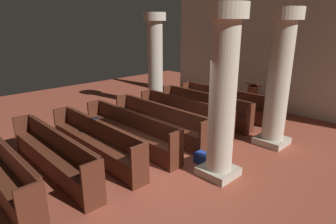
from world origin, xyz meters
TOP-DOWN VIEW (x-y plane):
  - ground_plane at (0.00, 0.00)m, footprint 19.20×19.20m
  - back_wall at (0.00, 6.08)m, footprint 10.00×0.16m
  - pew_row_0 at (-1.16, 4.16)m, footprint 3.55×0.47m
  - pew_row_1 at (-1.16, 3.13)m, footprint 3.55×0.46m
  - pew_row_2 at (-1.16, 2.10)m, footprint 3.55×0.46m
  - pew_row_3 at (-1.16, 1.07)m, footprint 3.55×0.47m
  - pew_row_4 at (-1.16, 0.04)m, footprint 3.55×0.46m
  - pew_row_5 at (-1.16, -0.99)m, footprint 3.55×0.46m
  - pew_row_6 at (-1.16, -2.02)m, footprint 3.55×0.47m
  - pew_row_7 at (-1.16, -3.05)m, footprint 3.55×0.46m
  - pillar_aisle_side at (1.40, 2.94)m, footprint 0.84×0.84m
  - pillar_far_side at (-3.66, 3.18)m, footprint 0.84×0.84m
  - pillar_aisle_rear at (1.40, 0.51)m, footprint 0.79×0.79m
  - lectern at (-0.63, 5.33)m, footprint 0.48×0.45m
  - hymn_book at (-1.43, -0.80)m, footprint 0.13×0.19m
  - kneeler_box_blue at (0.84, 0.70)m, footprint 0.42×0.28m

SIDE VIEW (x-z plane):
  - ground_plane at x=0.00m, z-range 0.00..0.00m
  - kneeler_box_blue at x=0.84m, z-range 0.00..0.25m
  - lectern at x=-0.63m, z-range -0.09..0.99m
  - pew_row_0 at x=-1.16m, z-range 0.04..0.96m
  - pew_row_1 at x=-1.16m, z-range 0.04..0.96m
  - pew_row_2 at x=-1.16m, z-range 0.04..0.96m
  - pew_row_3 at x=-1.16m, z-range 0.04..0.96m
  - pew_row_4 at x=-1.16m, z-range 0.04..0.96m
  - pew_row_5 at x=-1.16m, z-range 0.04..0.96m
  - pew_row_6 at x=-1.16m, z-range 0.04..0.96m
  - pew_row_7 at x=-1.16m, z-range 0.04..0.96m
  - hymn_book at x=-1.43m, z-range 0.92..0.95m
  - pillar_aisle_rear at x=1.40m, z-range 0.07..3.62m
  - pillar_aisle_side at x=1.40m, z-range 0.07..3.62m
  - pillar_far_side at x=-3.66m, z-range 0.07..3.62m
  - back_wall at x=0.00m, z-range 0.00..4.50m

